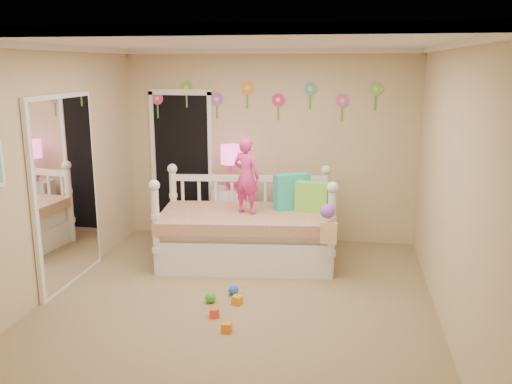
% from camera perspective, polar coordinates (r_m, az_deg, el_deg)
% --- Properties ---
extents(floor, '(4.00, 4.50, 0.01)m').
position_cam_1_polar(floor, '(5.63, -2.08, -11.83)').
color(floor, '#7F684C').
rests_on(floor, ground).
extents(ceiling, '(4.00, 4.50, 0.01)m').
position_cam_1_polar(ceiling, '(5.10, -2.33, 15.65)').
color(ceiling, white).
rests_on(ceiling, floor).
extents(back_wall, '(4.00, 0.01, 2.60)m').
position_cam_1_polar(back_wall, '(7.39, 1.40, 4.83)').
color(back_wall, tan).
rests_on(back_wall, floor).
extents(left_wall, '(0.01, 4.50, 2.60)m').
position_cam_1_polar(left_wall, '(5.95, -21.42, 1.82)').
color(left_wall, tan).
rests_on(left_wall, floor).
extents(right_wall, '(0.01, 4.50, 2.60)m').
position_cam_1_polar(right_wall, '(5.19, 19.96, 0.36)').
color(right_wall, tan).
rests_on(right_wall, floor).
extents(crown_molding, '(4.00, 4.50, 0.06)m').
position_cam_1_polar(crown_molding, '(5.10, -2.33, 15.31)').
color(crown_molding, white).
rests_on(crown_molding, ceiling).
extents(daybed, '(2.24, 1.38, 1.15)m').
position_cam_1_polar(daybed, '(6.59, -1.07, -2.68)').
color(daybed, white).
rests_on(daybed, floor).
extents(pillow_turquoise, '(0.46, 0.37, 0.44)m').
position_cam_1_polar(pillow_turquoise, '(6.68, 3.81, 0.05)').
color(pillow_turquoise, '#28CCB8').
rests_on(pillow_turquoise, daybed).
extents(pillow_lime, '(0.41, 0.20, 0.37)m').
position_cam_1_polar(pillow_lime, '(6.57, 5.96, -0.54)').
color(pillow_lime, '#84DC43').
rests_on(pillow_lime, daybed).
extents(child, '(0.39, 0.32, 0.92)m').
position_cam_1_polar(child, '(6.42, -1.04, 1.71)').
color(child, '#E0328E').
rests_on(child, daybed).
extents(nightstand, '(0.47, 0.36, 0.76)m').
position_cam_1_polar(nightstand, '(7.39, -2.63, -2.49)').
color(nightstand, white).
rests_on(nightstand, floor).
extents(table_lamp, '(0.27, 0.27, 0.60)m').
position_cam_1_polar(table_lamp, '(7.21, -2.70, 3.43)').
color(table_lamp, '#FA2193').
rests_on(table_lamp, nightstand).
extents(closet_doorway, '(0.90, 0.04, 2.07)m').
position_cam_1_polar(closet_doorway, '(7.70, -7.89, 3.05)').
color(closet_doorway, black).
rests_on(closet_doorway, back_wall).
extents(flower_decals, '(3.40, 0.02, 0.50)m').
position_cam_1_polar(flower_decals, '(7.33, 0.71, 9.79)').
color(flower_decals, '#B2668C').
rests_on(flower_decals, back_wall).
extents(mirror_closet, '(0.07, 1.30, 2.10)m').
position_cam_1_polar(mirror_closet, '(6.23, -19.51, 0.11)').
color(mirror_closet, white).
rests_on(mirror_closet, left_wall).
extents(hanging_bag, '(0.20, 0.16, 0.36)m').
position_cam_1_polar(hanging_bag, '(5.88, 7.56, -3.52)').
color(hanging_bag, beige).
rests_on(hanging_bag, daybed).
extents(toy_scatter, '(0.84, 1.32, 0.11)m').
position_cam_1_polar(toy_scatter, '(5.46, -5.41, -12.09)').
color(toy_scatter, '#996666').
rests_on(toy_scatter, floor).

